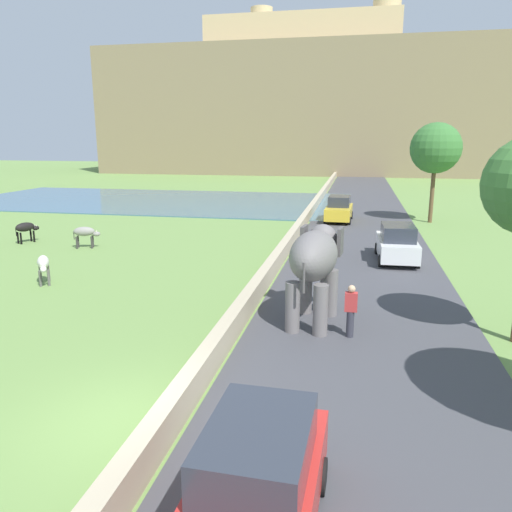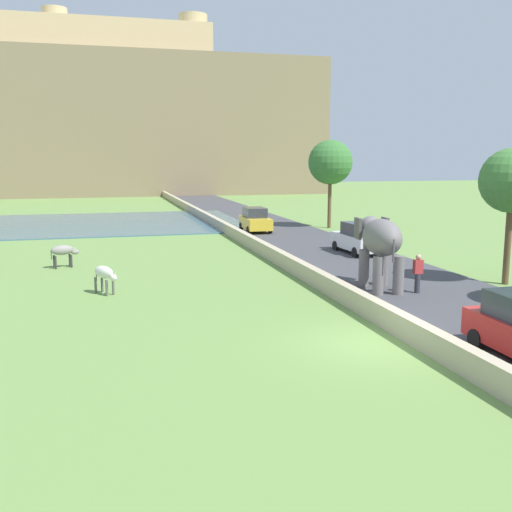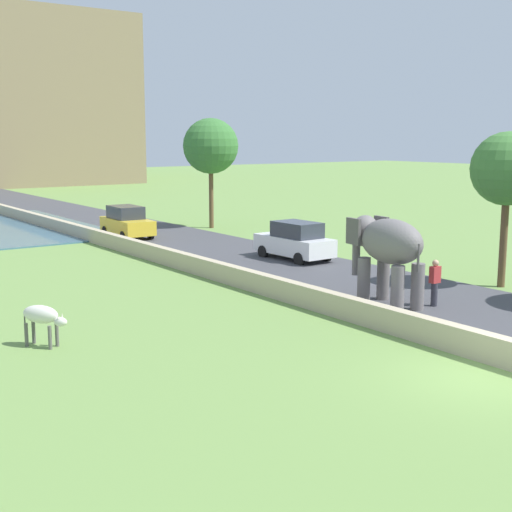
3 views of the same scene
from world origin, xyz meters
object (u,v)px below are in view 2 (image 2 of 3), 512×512
car_white (359,238)px  car_yellow (255,220)px  person_beside_elephant (418,273)px  cow_white (105,274)px  elephant (380,241)px  cow_grey (63,251)px

car_white → car_yellow: same height
person_beside_elephant → car_yellow: bearing=93.2°
person_beside_elephant → cow_white: (-12.13, 3.23, -0.04)m
person_beside_elephant → elephant: bearing=136.1°
elephant → person_beside_elephant: elephant is taller
person_beside_elephant → car_yellow: car_yellow is taller
cow_white → car_yellow: bearing=58.5°
cow_grey → cow_white: bearing=-73.5°
car_white → cow_white: size_ratio=3.02×
person_beside_elephant → cow_white: 12.56m
car_yellow → cow_white: size_ratio=3.03×
person_beside_elephant → cow_white: person_beside_elephant is taller
car_yellow → cow_white: 20.94m
car_yellow → cow_white: bearing=-121.5°
car_yellow → cow_grey: car_yellow is taller
person_beside_elephant → cow_grey: person_beside_elephant is taller
cow_grey → person_beside_elephant: bearing=-34.7°
car_white → cow_white: 15.60m
person_beside_elephant → cow_grey: 17.09m
car_white → elephant: bearing=-109.6°
car_yellow → cow_grey: size_ratio=2.85×
elephant → cow_white: size_ratio=2.65×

